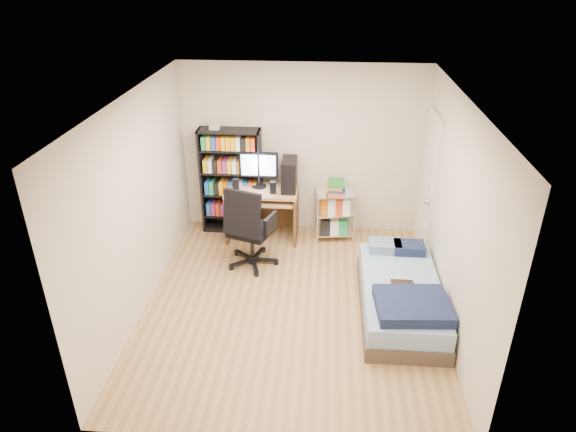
# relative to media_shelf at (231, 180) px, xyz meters

# --- Properties ---
(room) EXTENTS (3.58, 4.08, 2.58)m
(room) POSITION_rel_media_shelf_xyz_m (1.03, -1.84, 0.44)
(room) COLOR tan
(room) RESTS_ON ground
(media_shelf) EXTENTS (0.89, 0.30, 1.65)m
(media_shelf) POSITION_rel_media_shelf_xyz_m (0.00, 0.00, 0.00)
(media_shelf) COLOR black
(media_shelf) RESTS_ON room
(computer_desk) EXTENTS (1.03, 0.60, 1.30)m
(computer_desk) POSITION_rel_media_shelf_xyz_m (0.58, -0.17, -0.11)
(computer_desk) COLOR tan
(computer_desk) RESTS_ON room
(office_chair) EXTENTS (0.88, 0.88, 1.16)m
(office_chair) POSITION_rel_media_shelf_xyz_m (0.41, -1.01, -0.44)
(office_chair) COLOR black
(office_chair) RESTS_ON room
(wire_cart) EXTENTS (0.61, 0.47, 0.90)m
(wire_cart) POSITION_rel_media_shelf_xyz_m (1.53, -0.14, -0.22)
(wire_cart) COLOR white
(wire_cart) RESTS_ON room
(bed) EXTENTS (0.91, 1.82, 0.52)m
(bed) POSITION_rel_media_shelf_xyz_m (2.31, -1.90, -0.58)
(bed) COLOR brown
(bed) RESTS_ON room
(door) EXTENTS (0.12, 0.80, 2.00)m
(door) POSITION_rel_media_shelf_xyz_m (2.76, -0.49, 0.19)
(door) COLOR silver
(door) RESTS_ON room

